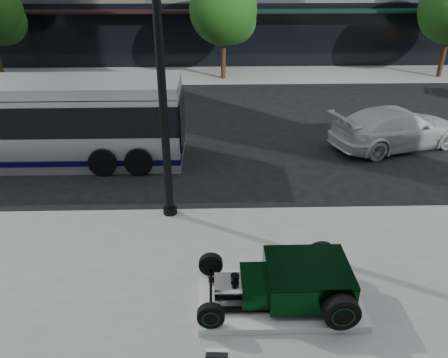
{
  "coord_description": "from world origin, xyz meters",
  "views": [
    {
      "loc": [
        0.33,
        -12.88,
        6.72
      ],
      "look_at": [
        0.63,
        -2.22,
        1.2
      ],
      "focal_mm": 35.0,
      "sensor_mm": 36.0,
      "label": 1
    }
  ],
  "objects_px": {
    "transit_bus": "(10,122)",
    "white_sedan": "(397,128)",
    "lamppost": "(163,100)",
    "hot_rod": "(297,280)"
  },
  "relations": [
    {
      "from": "transit_bus",
      "to": "white_sedan",
      "type": "relative_size",
      "value": 2.29
    },
    {
      "from": "lamppost",
      "to": "white_sedan",
      "type": "bearing_deg",
      "value": 30.57
    },
    {
      "from": "lamppost",
      "to": "transit_bus",
      "type": "xyz_separation_m",
      "value": [
        -5.85,
        4.02,
        -1.97
      ]
    },
    {
      "from": "lamppost",
      "to": "hot_rod",
      "type": "bearing_deg",
      "value": -51.21
    },
    {
      "from": "hot_rod",
      "to": "white_sedan",
      "type": "bearing_deg",
      "value": 57.9
    },
    {
      "from": "white_sedan",
      "to": "lamppost",
      "type": "bearing_deg",
      "value": 102.99
    },
    {
      "from": "hot_rod",
      "to": "transit_bus",
      "type": "bearing_deg",
      "value": 138.88
    },
    {
      "from": "transit_bus",
      "to": "hot_rod",
      "type": "bearing_deg",
      "value": -41.12
    },
    {
      "from": "hot_rod",
      "to": "transit_bus",
      "type": "xyz_separation_m",
      "value": [
        -8.8,
        7.68,
        0.79
      ]
    },
    {
      "from": "hot_rod",
      "to": "lamppost",
      "type": "height_order",
      "value": "lamppost"
    }
  ]
}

